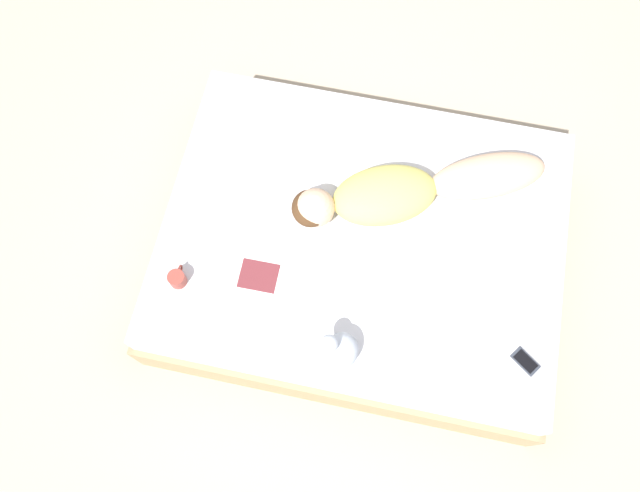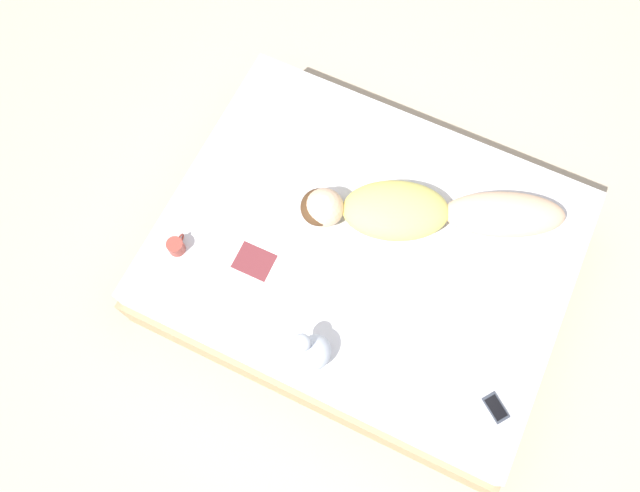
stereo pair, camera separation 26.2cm
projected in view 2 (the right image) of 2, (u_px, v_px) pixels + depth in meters
name	position (u px, v px, depth m)	size (l,w,h in m)	color
ground_plane	(361.00, 272.00, 3.69)	(12.00, 12.00, 0.00)	#B7A88E
bed	(364.00, 258.00, 3.46)	(1.68, 2.15, 0.49)	tan
person	(422.00, 211.00, 3.19)	(0.75, 1.34, 0.20)	#DBB28E
open_magazine	(244.00, 281.00, 3.15)	(0.49, 0.28, 0.01)	white
coffee_mug	(176.00, 246.00, 3.18)	(0.12, 0.09, 0.08)	#993D33
cell_phone	(496.00, 408.00, 2.94)	(0.14, 0.15, 0.01)	#333842
plush_toy	(313.00, 351.00, 2.94)	(0.18, 0.18, 0.22)	#B2BCCC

